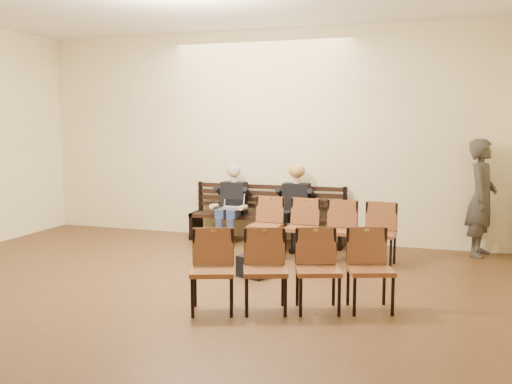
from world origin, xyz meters
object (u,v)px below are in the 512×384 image
bench (266,229)px  water_bottle (296,215)px  chair_row_front (320,230)px  seated_man (232,205)px  laptop (231,209)px  bag (253,267)px  chair_row_back (292,271)px  seated_woman (295,209)px  passerby (482,189)px

bench → water_bottle: size_ratio=11.71×
bench → chair_row_front: 1.44m
bench → chair_row_front: bearing=-39.9°
seated_man → laptop: 0.18m
laptop → bag: 2.08m
bench → laptop: (-0.51, -0.28, 0.35)m
bag → chair_row_back: bearing=-54.5°
water_bottle → laptop: bearing=173.6°
seated_man → bag: bearing=-62.4°
seated_woman → laptop: bearing=-170.8°
chair_row_front → passerby: bearing=28.2°
laptop → passerby: passerby is taller
bench → passerby: bearing=1.7°
bag → passerby: size_ratio=0.19×
seated_man → water_bottle: (1.17, -0.29, -0.05)m
laptop → bag: size_ratio=0.94×
water_bottle → bag: 1.72m
seated_man → chair_row_front: seated_man is taller
passerby → chair_row_front: (-2.20, -1.01, -0.56)m
bench → chair_row_back: chair_row_back is taller
seated_man → chair_row_front: 1.84m
seated_woman → chair_row_front: 1.00m
chair_row_front → seated_man: bearing=157.8°
chair_row_back → seated_woman: bearing=84.0°
laptop → bag: laptop is taller
seated_man → passerby: bearing=3.3°
bag → water_bottle: bearing=84.8°
chair_row_back → bag: bearing=105.7°
bench → bag: size_ratio=6.97×
chair_row_front → chair_row_back: chair_row_front is taller
seated_woman → water_bottle: (0.10, -0.29, -0.05)m
water_bottle → seated_woman: bearing=109.5°
seated_man → laptop: seated_man is taller
chair_row_front → bag: bearing=-114.8°
water_bottle → chair_row_back: bearing=-76.8°
chair_row_front → laptop: bearing=162.0°
bench → chair_row_front: chair_row_front is taller
passerby → water_bottle: bearing=113.0°
laptop → bag: bearing=-61.5°
chair_row_front → water_bottle: bearing=136.9°
seated_man → passerby: size_ratio=0.61×
chair_row_front → chair_row_back: (0.18, -2.29, -0.00)m
passerby → chair_row_back: passerby is taller
seated_woman → passerby: size_ratio=0.61×
bench → seated_woman: size_ratio=2.14×
bench → seated_woman: (0.51, -0.12, 0.38)m
laptop → passerby: size_ratio=0.18×
passerby → chair_row_front: 2.49m
seated_man → laptop: (0.05, -0.16, -0.03)m
bench → laptop: bearing=-150.6°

